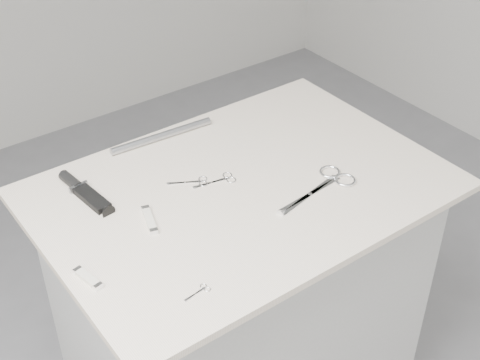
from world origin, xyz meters
TOP-DOWN VIEW (x-y plane):
  - plinth at (0.00, 0.00)m, footprint 0.90×0.60m
  - display_board at (0.00, 0.00)m, footprint 1.00×0.70m
  - large_shears at (0.18, -0.12)m, footprint 0.24×0.10m
  - embroidery_scissors_a at (-0.03, 0.05)m, footprint 0.11×0.05m
  - embroidery_scissors_b at (-0.09, 0.08)m, footprint 0.10×0.07m
  - tiny_scissors at (-0.29, -0.24)m, footprint 0.06×0.03m
  - sheathed_knife at (-0.33, 0.21)m, footprint 0.05×0.19m
  - pocket_knife_a at (-0.46, -0.08)m, footprint 0.03×0.08m
  - pocket_knife_b at (-0.26, 0.01)m, footprint 0.05×0.10m
  - metal_rail at (-0.05, 0.31)m, footprint 0.30×0.04m

SIDE VIEW (x-z plane):
  - plinth at x=0.00m, z-range 0.00..0.90m
  - display_board at x=0.00m, z-range 0.90..0.92m
  - tiny_scissors at x=-0.29m, z-range 0.92..0.92m
  - embroidery_scissors_b at x=-0.09m, z-range 0.92..0.92m
  - embroidery_scissors_a at x=-0.03m, z-range 0.92..0.92m
  - large_shears at x=0.18m, z-range 0.92..0.93m
  - pocket_knife_a at x=-0.46m, z-range 0.92..0.93m
  - pocket_knife_b at x=-0.26m, z-range 0.92..0.93m
  - sheathed_knife at x=-0.33m, z-range 0.91..0.94m
  - metal_rail at x=-0.05m, z-range 0.92..0.94m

